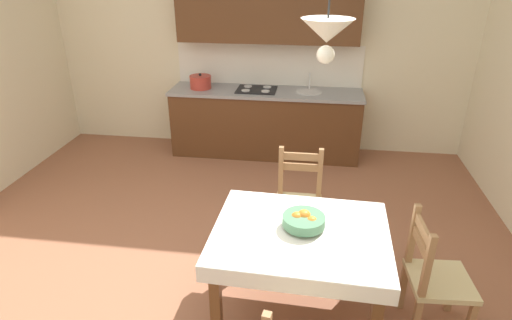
{
  "coord_description": "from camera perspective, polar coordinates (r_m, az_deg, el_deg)",
  "views": [
    {
      "loc": [
        0.77,
        -2.78,
        2.47
      ],
      "look_at": [
        0.36,
        0.15,
        1.07
      ],
      "focal_mm": 29.95,
      "sensor_mm": 36.0,
      "label": 1
    }
  ],
  "objects": [
    {
      "name": "dining_table",
      "position": [
        3.1,
        5.87,
        -11.46
      ],
      "size": [
        1.26,
        1.02,
        0.75
      ],
      "color": "brown",
      "rests_on": "ground_plane"
    },
    {
      "name": "fruit_bowl",
      "position": [
        3.03,
        6.39,
        -8.02
      ],
      "size": [
        0.3,
        0.3,
        0.12
      ],
      "color": "#4C7F5B",
      "rests_on": "dining_table"
    },
    {
      "name": "kitchen_cabinetry",
      "position": [
        5.74,
        1.33,
        8.96
      ],
      "size": [
        2.53,
        0.63,
        2.2
      ],
      "color": "#56331C",
      "rests_on": "ground_plane"
    },
    {
      "name": "dining_chair_kitchen_side",
      "position": [
        3.96,
        5.7,
        -5.67
      ],
      "size": [
        0.42,
        0.42,
        0.93
      ],
      "color": "#D1BC89",
      "rests_on": "ground_plane"
    },
    {
      "name": "dining_chair_window_side",
      "position": [
        3.34,
        22.7,
        -14.46
      ],
      "size": [
        0.45,
        0.45,
        0.93
      ],
      "color": "#D1BC89",
      "rests_on": "ground_plane"
    },
    {
      "name": "ground_plane",
      "position": [
        3.83,
        -5.9,
        -15.98
      ],
      "size": [
        6.19,
        6.52,
        0.1
      ],
      "primitive_type": "cube",
      "color": "#935B42"
    },
    {
      "name": "pendant_lamp",
      "position": [
        2.66,
        9.48,
        16.47
      ],
      "size": [
        0.32,
        0.32,
        0.8
      ],
      "color": "black"
    }
  ]
}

